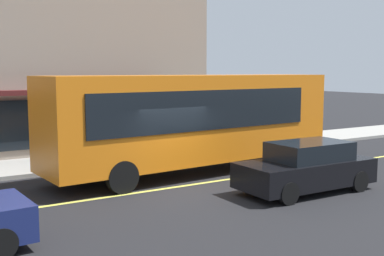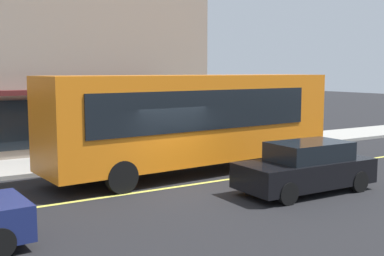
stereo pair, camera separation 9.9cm
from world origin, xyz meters
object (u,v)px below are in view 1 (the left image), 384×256
(bus, at_px, (196,118))
(car_black, at_px, (306,168))
(traffic_light, at_px, (139,99))
(pedestrian_at_corner, at_px, (225,128))
(pedestrian_mid_block, at_px, (161,126))

(bus, distance_m, car_black, 4.52)
(traffic_light, bearing_deg, car_black, -72.82)
(bus, xyz_separation_m, pedestrian_at_corner, (3.57, 3.14, -0.90))
(bus, xyz_separation_m, traffic_light, (-0.83, 2.89, 0.55))
(bus, relative_size, pedestrian_at_corner, 7.15)
(traffic_light, distance_m, pedestrian_mid_block, 3.17)
(car_black, xyz_separation_m, pedestrian_mid_block, (-0.11, 8.99, 0.40))
(traffic_light, xyz_separation_m, pedestrian_at_corner, (4.39, 0.25, -1.45))
(car_black, bearing_deg, bus, 108.03)
(pedestrian_mid_block, bearing_deg, traffic_light, -136.34)
(bus, relative_size, car_black, 2.60)
(bus, distance_m, pedestrian_mid_block, 5.09)
(traffic_light, height_order, car_black, traffic_light)
(traffic_light, distance_m, car_black, 7.57)
(traffic_light, xyz_separation_m, car_black, (2.17, -7.02, -1.79))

